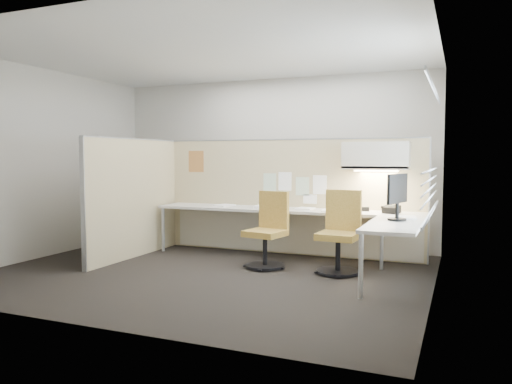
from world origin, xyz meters
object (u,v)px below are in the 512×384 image
at_px(desk, 303,220).
at_px(monitor, 397,194).
at_px(chair_right, 340,235).
at_px(phone, 391,210).
at_px(chair_left, 268,232).

relative_size(desk, monitor, 7.19).
bearing_deg(desk, chair_right, -37.47).
bearing_deg(phone, chair_right, -112.83).
relative_size(chair_right, phone, 4.01).
bearing_deg(monitor, chair_left, 102.39).
relative_size(chair_right, monitor, 1.88).
height_order(chair_left, monitor, monitor).
bearing_deg(chair_left, monitor, 7.26).
relative_size(desk, chair_left, 3.96).
relative_size(chair_left, monitor, 1.81).
bearing_deg(chair_right, phone, 51.01).
distance_m(chair_right, monitor, 0.93).
relative_size(desk, chair_right, 3.82).
distance_m(chair_left, phone, 1.69).
bearing_deg(phone, desk, -154.94).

